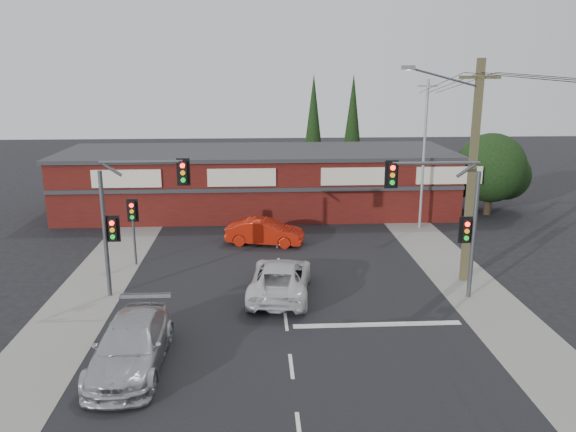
{
  "coord_description": "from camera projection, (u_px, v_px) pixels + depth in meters",
  "views": [
    {
      "loc": [
        -1.03,
        -21.1,
        9.5
      ],
      "look_at": [
        0.3,
        3.0,
        3.21
      ],
      "focal_mm": 35.0,
      "sensor_mm": 36.0,
      "label": 1
    }
  ],
  "objects": [
    {
      "name": "pedestal_signal",
      "position": [
        133.0,
        218.0,
        27.65
      ],
      "size": [
        0.55,
        0.27,
        3.38
      ],
      "color": "#47494C",
      "rests_on": "ground"
    },
    {
      "name": "utility_pole",
      "position": [
        470.0,
        166.0,
        24.81
      ],
      "size": [
        4.38,
        0.59,
        10.0
      ],
      "color": "brown",
      "rests_on": "ground"
    },
    {
      "name": "verge_right",
      "position": [
        449.0,
        265.0,
        28.12
      ],
      "size": [
        3.0,
        70.0,
        0.02
      ],
      "primitive_type": "cube",
      "color": "gray",
      "rests_on": "ground"
    },
    {
      "name": "red_sedan",
      "position": [
        265.0,
        232.0,
        31.39
      ],
      "size": [
        4.54,
        2.38,
        1.42
      ],
      "primitive_type": "imported",
      "rotation": [
        0.0,
        0.0,
        1.36
      ],
      "color": "#AF1B0A",
      "rests_on": "ground"
    },
    {
      "name": "tree_cluster",
      "position": [
        491.0,
        171.0,
        37.81
      ],
      "size": [
        5.9,
        5.1,
        5.5
      ],
      "color": "#2D2116",
      "rests_on": "ground"
    },
    {
      "name": "conifer_far",
      "position": [
        353.0,
        120.0,
        46.95
      ],
      "size": [
        1.8,
        1.8,
        9.25
      ],
      "color": "#2D2116",
      "rests_on": "ground"
    },
    {
      "name": "silver_suv",
      "position": [
        131.0,
        345.0,
        18.33
      ],
      "size": [
        2.24,
        5.43,
        1.57
      ],
      "primitive_type": "imported",
      "rotation": [
        0.0,
        0.0,
        -0.01
      ],
      "color": "#AFB1B4",
      "rests_on": "ground"
    },
    {
      "name": "verge_left",
      "position": [
        105.0,
        272.0,
        27.21
      ],
      "size": [
        3.0,
        70.0,
        0.02
      ],
      "primitive_type": "cube",
      "color": "gray",
      "rests_on": "ground"
    },
    {
      "name": "power_lines",
      "position": [
        542.0,
        84.0,
        18.62
      ],
      "size": [
        2.01,
        29.0,
        1.22
      ],
      "color": "black",
      "rests_on": "ground"
    },
    {
      "name": "road_strip",
      "position": [
        280.0,
        269.0,
        27.67
      ],
      "size": [
        14.0,
        70.0,
        0.01
      ],
      "primitive_type": "cube",
      "color": "black",
      "rests_on": "ground"
    },
    {
      "name": "traffic_mast_right",
      "position": [
        449.0,
        209.0,
        23.18
      ],
      "size": [
        3.96,
        0.27,
        5.97
      ],
      "color": "#47494C",
      "rests_on": "ground"
    },
    {
      "name": "steel_pole",
      "position": [
        424.0,
        152.0,
        33.73
      ],
      "size": [
        1.2,
        0.16,
        9.0
      ],
      "color": "gray",
      "rests_on": "ground"
    },
    {
      "name": "ground",
      "position": [
        285.0,
        311.0,
        22.84
      ],
      "size": [
        120.0,
        120.0,
        0.0
      ],
      "primitive_type": "plane",
      "color": "black",
      "rests_on": "ground"
    },
    {
      "name": "white_suv",
      "position": [
        280.0,
        278.0,
        24.31
      ],
      "size": [
        3.14,
        5.66,
        1.5
      ],
      "primitive_type": "imported",
      "rotation": [
        0.0,
        0.0,
        3.02
      ],
      "color": "silver",
      "rests_on": "ground"
    },
    {
      "name": "conifer_near",
      "position": [
        313.0,
        122.0,
        44.83
      ],
      "size": [
        1.8,
        1.8,
        9.25
      ],
      "color": "#2D2116",
      "rests_on": "ground"
    },
    {
      "name": "stop_line",
      "position": [
        377.0,
        324.0,
        21.57
      ],
      "size": [
        6.5,
        0.35,
        0.01
      ],
      "primitive_type": "cube",
      "color": "silver",
      "rests_on": "ground"
    },
    {
      "name": "traffic_mast_left",
      "position": [
        129.0,
        208.0,
        23.44
      ],
      "size": [
        3.77,
        0.27,
        5.97
      ],
      "color": "#47494C",
      "rests_on": "ground"
    },
    {
      "name": "lane_dashes",
      "position": [
        286.0,
        322.0,
        21.82
      ],
      "size": [
        0.12,
        35.49,
        0.01
      ],
      "color": "silver",
      "rests_on": "ground"
    },
    {
      "name": "shop_building",
      "position": [
        258.0,
        180.0,
        38.66
      ],
      "size": [
        27.3,
        8.4,
        4.22
      ],
      "color": "#43100D",
      "rests_on": "ground"
    }
  ]
}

